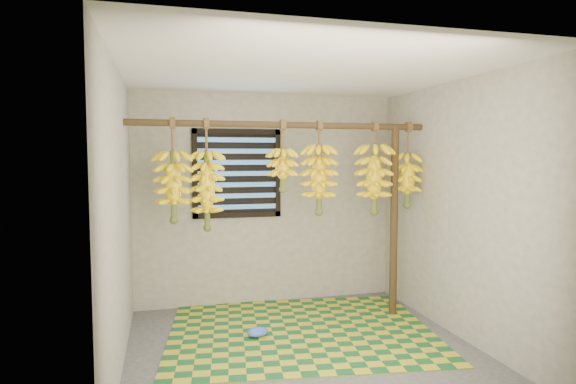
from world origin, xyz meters
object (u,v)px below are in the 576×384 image
object	(u,v)px
support_post	(394,222)
banana_bunch_b	(207,190)
banana_bunch_f	(407,180)
banana_bunch_d	(319,179)
banana_bunch_c	(283,170)
woven_mat	(301,331)
banana_bunch_a	(173,186)
banana_bunch_e	(374,179)
plastic_bag	(258,332)

from	to	relation	value
support_post	banana_bunch_b	xyz separation A→B (m)	(-1.96, -0.00, 0.37)
banana_bunch_f	banana_bunch_d	bearing A→B (deg)	180.00
banana_bunch_c	woven_mat	bearing A→B (deg)	-62.50
support_post	banana_bunch_a	bearing A→B (deg)	180.00
banana_bunch_c	banana_bunch_e	distance (m)	0.99
woven_mat	plastic_bag	distance (m)	0.44
woven_mat	banana_bunch_f	size ratio (longest dim) A/B	2.79
plastic_bag	banana_bunch_b	xyz separation A→B (m)	(-0.43, 0.29, 1.32)
banana_bunch_b	banana_bunch_f	world-z (taller)	same
banana_bunch_e	banana_bunch_f	world-z (taller)	same
plastic_bag	woven_mat	bearing A→B (deg)	7.94
woven_mat	banana_bunch_f	world-z (taller)	banana_bunch_f
banana_bunch_e	banana_bunch_f	xyz separation A→B (m)	(0.38, 0.00, -0.01)
woven_mat	banana_bunch_b	xyz separation A→B (m)	(-0.86, 0.23, 1.37)
support_post	plastic_bag	world-z (taller)	support_post
woven_mat	banana_bunch_e	bearing A→B (deg)	15.08
banana_bunch_b	banana_bunch_a	bearing A→B (deg)	180.00
woven_mat	plastic_bag	world-z (taller)	plastic_bag
banana_bunch_c	banana_bunch_e	size ratio (longest dim) A/B	0.74
woven_mat	banana_bunch_c	xyz separation A→B (m)	(-0.12, 0.23, 1.56)
banana_bunch_b	banana_bunch_d	world-z (taller)	same
plastic_bag	banana_bunch_f	world-z (taller)	banana_bunch_f
banana_bunch_c	banana_bunch_f	bearing A→B (deg)	0.00
banana_bunch_b	banana_bunch_f	distance (m)	2.11
plastic_bag	banana_bunch_b	distance (m)	1.42
banana_bunch_d	banana_bunch_f	distance (m)	0.99
woven_mat	banana_bunch_a	size ratio (longest dim) A/B	2.57
banana_bunch_d	banana_bunch_b	bearing A→B (deg)	-180.00
banana_bunch_b	banana_bunch_e	distance (m)	1.73
woven_mat	banana_bunch_e	world-z (taller)	banana_bunch_e
plastic_bag	banana_bunch_d	world-z (taller)	banana_bunch_d
support_post	banana_bunch_f	world-z (taller)	banana_bunch_f
banana_bunch_a	support_post	bearing A→B (deg)	0.00
banana_bunch_c	banana_bunch_d	world-z (taller)	same
banana_bunch_d	banana_bunch_a	bearing A→B (deg)	180.00
woven_mat	banana_bunch_b	bearing A→B (deg)	164.93
support_post	banana_bunch_c	world-z (taller)	banana_bunch_c
banana_bunch_c	banana_bunch_f	xyz separation A→B (m)	(1.37, 0.00, -0.12)
banana_bunch_d	banana_bunch_f	bearing A→B (deg)	0.00
support_post	banana_bunch_a	distance (m)	2.31
banana_bunch_a	banana_bunch_d	distance (m)	1.43
woven_mat	banana_bunch_a	xyz separation A→B (m)	(-1.17, 0.23, 1.41)
plastic_bag	banana_bunch_c	size ratio (longest dim) A/B	0.30
banana_bunch_a	banana_bunch_f	world-z (taller)	same
banana_bunch_b	banana_bunch_e	size ratio (longest dim) A/B	1.11
support_post	plastic_bag	xyz separation A→B (m)	(-1.53, -0.29, -0.95)
banana_bunch_a	banana_bunch_e	xyz separation A→B (m)	(2.03, 0.00, 0.04)
support_post	plastic_bag	bearing A→B (deg)	-169.17
banana_bunch_a	banana_bunch_e	distance (m)	2.04
banana_bunch_c	banana_bunch_d	xyz separation A→B (m)	(0.38, 0.00, -0.10)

